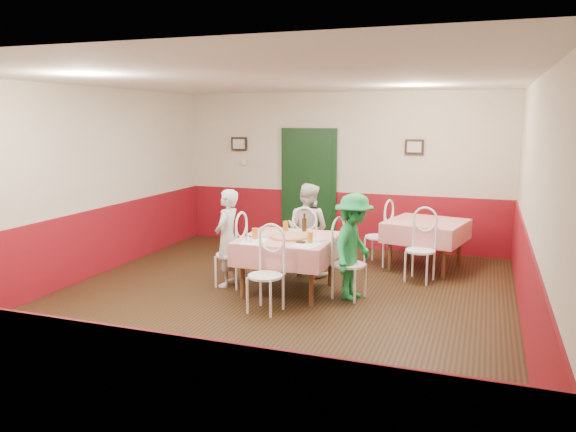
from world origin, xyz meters
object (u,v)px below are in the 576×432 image
(diner_left, at_px, (227,238))
(wallet, at_px, (301,242))
(second_table, at_px, (426,245))
(glass_b, at_px, (310,238))
(diner_far, at_px, (307,229))
(diner_right, at_px, (354,247))
(chair_far, at_px, (306,246))
(beer_bottle, at_px, (304,224))
(glass_a, at_px, (255,234))
(chair_left, at_px, (231,255))
(main_table, at_px, (288,265))
(pizza, at_px, (289,237))
(glass_c, at_px, (286,226))
(chair_second_a, at_px, (378,237))
(chair_near, at_px, (265,276))
(chair_second_b, at_px, (420,251))
(chair_right, at_px, (349,265))

(diner_left, bearing_deg, wallet, 76.78)
(second_table, distance_m, glass_b, 2.48)
(wallet, distance_m, diner_left, 1.21)
(diner_far, height_order, diner_right, diner_right)
(glass_b, distance_m, diner_far, 1.21)
(diner_left, relative_size, diner_right, 0.98)
(chair_far, bearing_deg, diner_right, 129.64)
(wallet, bearing_deg, beer_bottle, 103.87)
(chair_far, xyz_separation_m, glass_a, (-0.36, -1.10, 0.38))
(second_table, relative_size, chair_left, 1.24)
(beer_bottle, xyz_separation_m, diner_right, (0.80, -0.38, -0.18))
(main_table, bearing_deg, diner_right, 0.62)
(glass_a, bearing_deg, pizza, 28.38)
(glass_a, xyz_separation_m, glass_c, (0.19, 0.65, -0.00))
(chair_second_a, bearing_deg, diner_right, 12.86)
(diner_far, relative_size, diner_right, 1.00)
(second_table, distance_m, glass_a, 2.95)
(chair_left, height_order, glass_b, chair_left)
(second_table, bearing_deg, main_table, -131.30)
(chair_near, relative_size, diner_right, 0.64)
(chair_second_a, height_order, chair_second_b, same)
(chair_far, distance_m, diner_right, 1.26)
(chair_right, bearing_deg, pizza, 106.12)
(beer_bottle, height_order, diner_far, diner_far)
(chair_second_a, distance_m, glass_a, 2.49)
(second_table, relative_size, diner_right, 0.80)
(glass_a, bearing_deg, chair_left, 152.78)
(glass_c, distance_m, diner_left, 0.84)
(pizza, bearing_deg, glass_c, 115.41)
(main_table, bearing_deg, beer_bottle, 74.92)
(glass_a, relative_size, glass_c, 1.04)
(diner_right, bearing_deg, glass_a, 109.83)
(glass_b, distance_m, diner_right, 0.59)
(chair_far, bearing_deg, glass_c, 61.66)
(glass_a, distance_m, wallet, 0.65)
(second_table, distance_m, wallet, 2.56)
(glass_b, height_order, glass_c, same)
(chair_far, xyz_separation_m, glass_c, (-0.17, -0.45, 0.38))
(diner_left, bearing_deg, diner_far, 135.19)
(diner_far, bearing_deg, chair_near, 100.89)
(glass_b, bearing_deg, diner_far, 109.10)
(glass_b, relative_size, wallet, 1.26)
(chair_far, distance_m, chair_second_b, 1.66)
(glass_a, relative_size, diner_left, 0.11)
(chair_second_a, bearing_deg, beer_bottle, -15.52)
(chair_far, bearing_deg, beer_bottle, 96.17)
(chair_right, bearing_deg, chair_near, 148.52)
(chair_far, relative_size, glass_c, 6.44)
(chair_left, xyz_separation_m, chair_second_b, (2.48, 1.12, 0.00))
(chair_right, xyz_separation_m, wallet, (-0.57, -0.29, 0.32))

